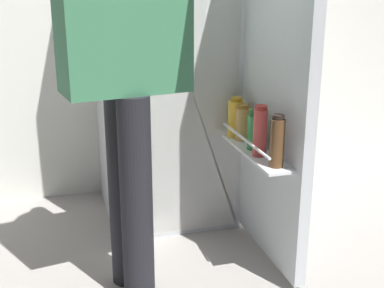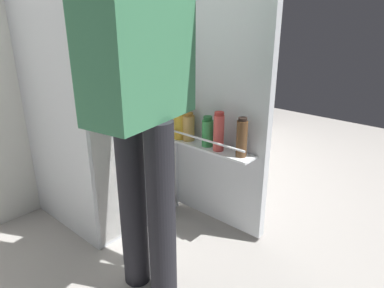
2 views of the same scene
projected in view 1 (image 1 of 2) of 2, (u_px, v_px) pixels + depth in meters
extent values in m
plane|color=gray|center=(194.00, 260.00, 2.29)|extent=(6.02, 6.02, 0.00)
cube|color=silver|center=(162.00, 43.00, 2.55)|extent=(0.62, 0.66, 1.81)
cube|color=white|center=(178.00, 51.00, 2.25)|extent=(0.58, 0.01, 1.77)
cube|color=white|center=(175.00, 27.00, 2.26)|extent=(0.54, 0.09, 0.01)
cube|color=silver|center=(278.00, 58.00, 2.05)|extent=(0.05, 0.61, 1.74)
cube|color=white|center=(256.00, 152.00, 2.15)|extent=(0.11, 0.53, 0.01)
cylinder|color=silver|center=(245.00, 140.00, 2.12)|extent=(0.01, 0.51, 0.01)
cylinder|color=green|center=(254.00, 133.00, 2.15)|extent=(0.06, 0.06, 0.15)
cylinder|color=#195B28|center=(255.00, 113.00, 2.13)|extent=(0.05, 0.05, 0.02)
cylinder|color=tan|center=(243.00, 124.00, 2.28)|extent=(0.07, 0.07, 0.15)
cylinder|color=#996623|center=(243.00, 106.00, 2.26)|extent=(0.05, 0.05, 0.02)
cylinder|color=brown|center=(277.00, 143.00, 1.94)|extent=(0.06, 0.06, 0.19)
cylinder|color=black|center=(278.00, 117.00, 1.91)|extent=(0.04, 0.04, 0.02)
cylinder|color=#DB4C47|center=(260.00, 133.00, 2.06)|extent=(0.06, 0.06, 0.19)
cylinder|color=#B22D28|center=(261.00, 108.00, 2.03)|extent=(0.05, 0.05, 0.02)
cylinder|color=gold|center=(236.00, 119.00, 2.33)|extent=(0.07, 0.07, 0.17)
cylinder|color=#BC8419|center=(236.00, 99.00, 2.30)|extent=(0.05, 0.05, 0.02)
cylinder|color=black|center=(123.00, 189.00, 2.02)|extent=(0.12, 0.12, 0.82)
cylinder|color=black|center=(137.00, 204.00, 1.88)|extent=(0.12, 0.12, 0.82)
cube|color=#3D7F56|center=(122.00, 8.00, 1.74)|extent=(0.47, 0.29, 0.58)
cylinder|color=#3D7F56|center=(105.00, 11.00, 1.93)|extent=(0.08, 0.08, 0.55)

